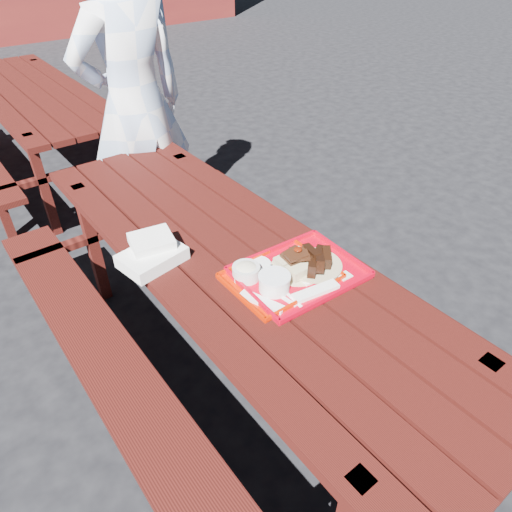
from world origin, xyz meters
The scene contains 7 objects.
ground centered at (0.00, 0.00, 0.00)m, with size 60.00×60.00×0.00m, color black.
picnic_table_near centered at (0.00, 0.00, 0.56)m, with size 1.41×2.40×0.75m.
picnic_table_far centered at (0.00, 2.80, 0.56)m, with size 1.41×2.40×0.75m.
near_tray centered at (0.04, -0.23, 0.78)m, with size 0.40×0.34×0.12m.
far_tray centered at (0.10, -0.28, 0.77)m, with size 0.48×0.38×0.08m.
white_cloth centered at (-0.29, 0.15, 0.79)m, with size 0.27×0.22×0.10m.
person centered at (0.23, 1.31, 0.96)m, with size 0.70×0.46×1.92m, color #B2CAF0.
Camera 1 is at (-0.85, -1.25, 1.86)m, focal length 32.00 mm.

